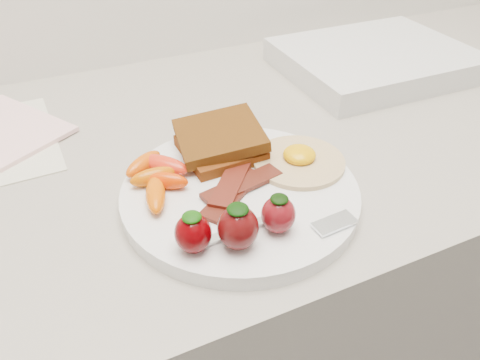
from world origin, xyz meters
name	(u,v)px	position (x,y,z in m)	size (l,w,h in m)	color
counter	(213,336)	(0.00, 1.70, 0.45)	(2.00, 0.60, 0.90)	gray
plate	(240,193)	(-0.01, 1.56, 0.91)	(0.27, 0.27, 0.02)	white
toast_lower	(221,149)	(0.00, 1.63, 0.93)	(0.09, 0.09, 0.01)	#3D220A
toast_upper	(219,135)	(0.00, 1.64, 0.94)	(0.10, 0.10, 0.01)	#381C03
fried_egg	(299,159)	(0.08, 1.57, 0.92)	(0.13, 0.13, 0.02)	beige
bacon_strips	(235,186)	(-0.01, 1.56, 0.92)	(0.11, 0.10, 0.01)	#381307
baby_carrots	(156,175)	(-0.09, 1.61, 0.93)	(0.08, 0.12, 0.02)	#CB5B00
strawberries	(236,225)	(-0.05, 1.48, 0.94)	(0.12, 0.05, 0.05)	#500003
fork	(284,226)	(0.01, 1.48, 0.92)	(0.17, 0.05, 0.00)	white
notepad	(1,129)	(-0.25, 1.84, 0.91)	(0.12, 0.18, 0.01)	#FEC6C7
appliance	(375,60)	(0.36, 1.79, 0.92)	(0.31, 0.25, 0.04)	silver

